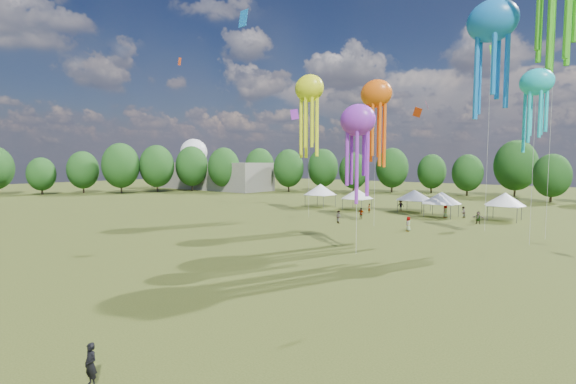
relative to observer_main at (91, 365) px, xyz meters
The scene contains 10 objects.
ground 7.75m from the observer_main, 161.66° to the left, with size 300.00×300.00×0.00m, color #384416.
observer_main is the anchor object (origin of this frame).
spectator_near 42.08m from the observer_main, 108.75° to the left, with size 0.84×0.65×1.72m, color gray.
spectators_far 52.24m from the observer_main, 96.51° to the left, with size 17.69×19.65×1.88m.
festival_tents 57.00m from the observer_main, 101.90° to the left, with size 35.36×9.73×4.25m.
show_kites 46.75m from the observer_main, 90.66° to the left, with size 35.11×23.77×32.33m.
small_kites 53.19m from the observer_main, 99.58° to the left, with size 74.96×57.12×42.81m.
treeline 66.14m from the observer_main, 99.77° to the left, with size 201.57×95.24×13.43m.
hangar 108.82m from the observer_main, 136.82° to the left, with size 40.00×12.00×8.00m, color gray.
radome 125.05m from the observer_main, 139.84° to the left, with size 9.00×9.00×16.00m.
Camera 1 is at (22.01, -9.12, 8.34)m, focal length 25.07 mm.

